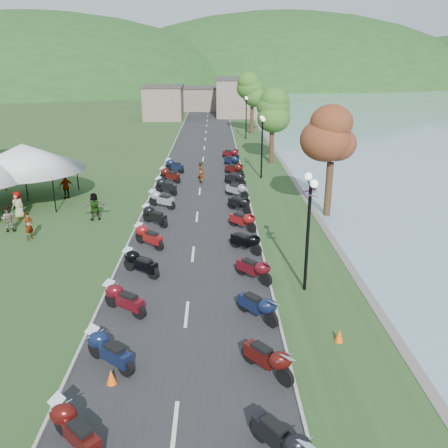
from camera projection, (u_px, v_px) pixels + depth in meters
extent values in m
cube|color=#272729|center=(202.00, 173.00, 41.20)|extent=(7.00, 120.00, 0.02)
cube|color=#7A6C5F|center=(196.00, 100.00, 82.76)|extent=(18.00, 16.00, 5.00)
imported|color=slate|center=(31.00, 239.00, 26.23)|extent=(0.63, 0.70, 1.58)
imported|color=slate|center=(10.00, 231.00, 27.46)|extent=(0.80, 0.53, 1.54)
cone|color=#F2590C|center=(111.00, 377.00, 14.56)|extent=(0.33, 0.33, 0.51)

